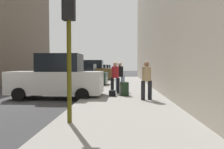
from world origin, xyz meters
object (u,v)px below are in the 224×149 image
at_px(pedestrian_in_jeans, 120,75).
at_px(rolling_suitcase, 124,89).
at_px(pedestrian_in_red_jacket, 115,76).
at_px(parked_bronze_suv, 92,71).
at_px(parked_white_van, 57,78).
at_px(traffic_light, 69,24).
at_px(pedestrian_in_tan_coat, 147,78).
at_px(parked_dark_green_sedan, 82,76).
at_px(fire_hydrant, 101,82).
at_px(parked_blue_sedan, 105,70).
at_px(duffel_bag, 112,93).
at_px(parked_silver_sedan, 98,72).
at_px(parked_gray_coupe, 102,70).

bearing_deg(pedestrian_in_jeans, rolling_suitcase, -82.39).
bearing_deg(pedestrian_in_red_jacket, parked_bronze_suv, 104.03).
distance_m(parked_white_van, parked_bronze_suv, 12.59).
bearing_deg(traffic_light, parked_bronze_suv, 95.98).
xyz_separation_m(pedestrian_in_tan_coat, rolling_suitcase, (-0.96, 1.41, -0.61)).
height_order(parked_dark_green_sedan, pedestrian_in_tan_coat, pedestrian_in_tan_coat).
bearing_deg(parked_white_van, rolling_suitcase, 4.06).
xyz_separation_m(parked_bronze_suv, fire_hydrant, (1.80, -8.37, -0.54)).
xyz_separation_m(traffic_light, pedestrian_in_jeans, (1.28, 7.18, -1.65)).
height_order(parked_white_van, pedestrian_in_jeans, parked_white_van).
bearing_deg(parked_white_van, parked_bronze_suv, 90.00).
bearing_deg(traffic_light, parked_blue_sedan, 92.91).
bearing_deg(duffel_bag, pedestrian_in_jeans, 80.44).
bearing_deg(pedestrian_in_tan_coat, parked_silver_sedan, 102.24).
bearing_deg(pedestrian_in_red_jacket, parked_silver_sedan, 99.22).
bearing_deg(rolling_suitcase, pedestrian_in_red_jacket, 121.81).
distance_m(traffic_light, pedestrian_in_tan_coat, 4.94).
bearing_deg(pedestrian_in_jeans, traffic_light, -100.09).
bearing_deg(pedestrian_in_red_jacket, parked_gray_coupe, 96.75).
bearing_deg(duffel_bag, fire_hydrant, 102.91).
height_order(parked_gray_coupe, fire_hydrant, parked_gray_coupe).
height_order(traffic_light, duffel_bag, traffic_light).
bearing_deg(pedestrian_in_tan_coat, parked_bronze_suv, 107.50).
distance_m(parked_blue_sedan, duffel_bag, 31.54).
relative_size(parked_dark_green_sedan, pedestrian_in_jeans, 2.50).
xyz_separation_m(parked_gray_coupe, rolling_suitcase, (3.38, -25.18, -0.36)).
bearing_deg(parked_white_van, duffel_bag, -0.73).
relative_size(pedestrian_in_jeans, duffel_bag, 3.89).
bearing_deg(traffic_light, parked_gray_coupe, 93.47).
distance_m(pedestrian_in_red_jacket, pedestrian_in_jeans, 1.07).
height_order(traffic_light, rolling_suitcase, traffic_light).
relative_size(parked_silver_sedan, duffel_bag, 9.69).
xyz_separation_m(parked_dark_green_sedan, pedestrian_in_red_jacket, (2.89, -5.61, 0.26)).
xyz_separation_m(parked_white_van, parked_bronze_suv, (0.00, 12.59, 0.00)).
xyz_separation_m(parked_blue_sedan, pedestrian_in_red_jacket, (2.89, -30.35, 0.26)).
relative_size(parked_dark_green_sedan, duffel_bag, 9.70).
relative_size(parked_blue_sedan, pedestrian_in_jeans, 2.46).
xyz_separation_m(parked_silver_sedan, duffel_bag, (2.78, -18.86, -0.56)).
bearing_deg(parked_dark_green_sedan, parked_blue_sedan, 90.00).
distance_m(parked_gray_coupe, fire_hydrant, 21.29).
relative_size(pedestrian_in_red_jacket, pedestrian_in_tan_coat, 1.00).
bearing_deg(pedestrian_in_red_jacket, parked_white_van, -160.43).
height_order(parked_blue_sedan, rolling_suitcase, parked_blue_sedan).
height_order(parked_blue_sedan, traffic_light, traffic_light).
bearing_deg(rolling_suitcase, duffel_bag, -155.34).
bearing_deg(duffel_bag, parked_silver_sedan, 98.38).
relative_size(parked_bronze_suv, traffic_light, 1.28).
height_order(parked_white_van, pedestrian_in_tan_coat, parked_white_van).
distance_m(parked_dark_green_sedan, fire_hydrant, 3.04).
height_order(parked_silver_sedan, pedestrian_in_jeans, pedestrian_in_jeans).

